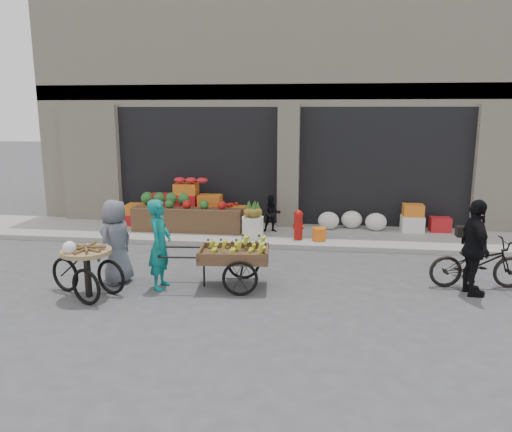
# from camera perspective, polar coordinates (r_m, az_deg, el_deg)

# --- Properties ---
(ground) EXTENTS (80.00, 80.00, 0.00)m
(ground) POSITION_cam_1_polar(r_m,az_deg,el_deg) (8.65, 1.27, -9.25)
(ground) COLOR #424244
(ground) RESTS_ON ground
(sidewalk) EXTENTS (18.00, 2.20, 0.12)m
(sidewalk) POSITION_cam_1_polar(r_m,az_deg,el_deg) (12.52, 3.35, -2.22)
(sidewalk) COLOR gray
(sidewalk) RESTS_ON ground
(building) EXTENTS (14.00, 6.45, 7.00)m
(building) POSITION_cam_1_polar(r_m,az_deg,el_deg) (16.07, 4.58, 12.81)
(building) COLOR beige
(building) RESTS_ON ground
(fruit_display) EXTENTS (3.10, 1.12, 1.24)m
(fruit_display) POSITION_cam_1_polar(r_m,az_deg,el_deg) (13.07, -7.44, 1.05)
(fruit_display) COLOR red
(fruit_display) RESTS_ON sidewalk
(pineapple_bin) EXTENTS (0.52, 0.52, 0.50)m
(pineapple_bin) POSITION_cam_1_polar(r_m,az_deg,el_deg) (12.04, -0.37, -1.26)
(pineapple_bin) COLOR silver
(pineapple_bin) RESTS_ON sidewalk
(fire_hydrant) EXTENTS (0.22, 0.22, 0.71)m
(fire_hydrant) POSITION_cam_1_polar(r_m,az_deg,el_deg) (11.87, 4.86, -0.85)
(fire_hydrant) COLOR #A5140F
(fire_hydrant) RESTS_ON sidewalk
(orange_bucket) EXTENTS (0.32, 0.32, 0.30)m
(orange_bucket) POSITION_cam_1_polar(r_m,az_deg,el_deg) (11.86, 7.24, -2.07)
(orange_bucket) COLOR orange
(orange_bucket) RESTS_ON sidewalk
(right_bay_goods) EXTENTS (3.35, 0.60, 0.70)m
(right_bay_goods) POSITION_cam_1_polar(r_m,az_deg,el_deg) (13.11, 15.04, -0.41)
(right_bay_goods) COLOR silver
(right_bay_goods) RESTS_ON sidewalk
(seated_person) EXTENTS (0.51, 0.43, 0.93)m
(seated_person) POSITION_cam_1_polar(r_m,az_deg,el_deg) (12.53, 1.82, 0.26)
(seated_person) COLOR black
(seated_person) RESTS_ON sidewalk
(banana_cart) EXTENTS (2.17, 1.05, 0.88)m
(banana_cart) POSITION_cam_1_polar(r_m,az_deg,el_deg) (8.93, -2.83, -4.22)
(banana_cart) COLOR brown
(banana_cart) RESTS_ON ground
(vendor_woman) EXTENTS (0.39, 0.59, 1.62)m
(vendor_woman) POSITION_cam_1_polar(r_m,az_deg,el_deg) (9.00, -10.93, -3.20)
(vendor_woman) COLOR #0E716D
(vendor_woman) RESTS_ON ground
(tricycle_cart) EXTENTS (1.45, 1.08, 0.95)m
(tricycle_cart) POSITION_cam_1_polar(r_m,az_deg,el_deg) (8.96, -18.78, -5.32)
(tricycle_cart) COLOR #9E7F51
(tricycle_cart) RESTS_ON ground
(vendor_grey) EXTENTS (0.74, 0.89, 1.56)m
(vendor_grey) POSITION_cam_1_polar(r_m,az_deg,el_deg) (9.46, -15.72, -2.86)
(vendor_grey) COLOR slate
(vendor_grey) RESTS_ON ground
(bicycle) EXTENTS (1.77, 0.78, 0.90)m
(bicycle) POSITION_cam_1_polar(r_m,az_deg,el_deg) (9.81, 24.02, -4.94)
(bicycle) COLOR black
(bicycle) RESTS_ON ground
(cyclist) EXTENTS (0.51, 1.02, 1.67)m
(cyclist) POSITION_cam_1_polar(r_m,az_deg,el_deg) (9.28, 23.72, -3.36)
(cyclist) COLOR black
(cyclist) RESTS_ON ground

